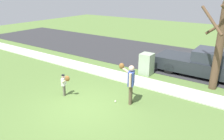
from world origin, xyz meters
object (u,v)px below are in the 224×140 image
object	(u,v)px
person_child	(65,82)
parked_pickup_dark	(205,64)
street_tree_near	(220,44)
baseball	(115,101)
utility_cabinet	(147,64)
person_adult	(130,80)

from	to	relation	value
person_child	parked_pickup_dark	bearing A→B (deg)	33.35
person_child	street_tree_near	xyz separation A→B (m)	(5.24, 4.65, 1.49)
baseball	utility_cabinet	xyz separation A→B (m)	(-0.41, 3.72, 0.57)
parked_pickup_dark	baseball	bearing A→B (deg)	66.75
person_child	utility_cabinet	bearing A→B (deg)	48.12
person_adult	parked_pickup_dark	distance (m)	5.44
utility_cabinet	parked_pickup_dark	distance (m)	3.20
person_child	utility_cabinet	world-z (taller)	utility_cabinet
baseball	parked_pickup_dark	xyz separation A→B (m)	(2.32, 5.40, 0.64)
person_adult	baseball	world-z (taller)	person_adult
person_child	baseball	distance (m)	2.39
baseball	utility_cabinet	size ratio (longest dim) A/B	0.06
person_child	parked_pickup_dark	distance (m)	7.65
baseball	street_tree_near	world-z (taller)	street_tree_near
person_adult	utility_cabinet	size ratio (longest dim) A/B	1.40
person_adult	person_child	size ratio (longest dim) A/B	1.61
utility_cabinet	person_adult	bearing A→B (deg)	-74.65
person_child	baseball	size ratio (longest dim) A/B	14.16
utility_cabinet	street_tree_near	size ratio (longest dim) A/B	0.30
person_adult	person_child	distance (m)	2.92
baseball	person_child	bearing A→B (deg)	-159.36
utility_cabinet	parked_pickup_dark	bearing A→B (deg)	31.47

